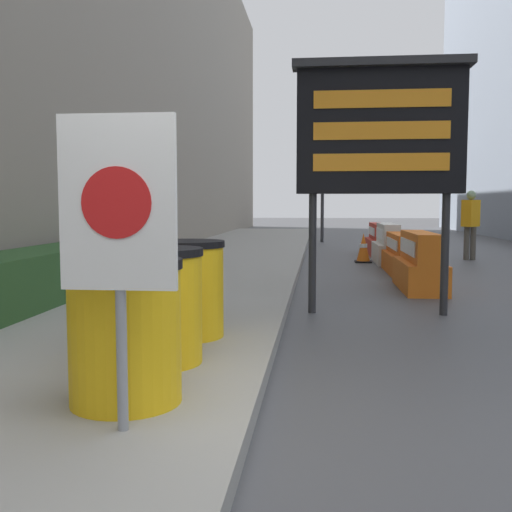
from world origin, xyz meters
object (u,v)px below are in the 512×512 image
object	(u,v)px
barrel_drum_back	(187,288)
traffic_cone_near	(363,248)
message_board	(380,130)
traffic_cone_mid	(392,236)
traffic_light_near_curb	(323,172)
barrel_drum_foreground	(125,331)
warning_sign	(118,221)
barrel_drum_middle	(157,305)
jersey_barrier_orange_near	(420,265)
jersey_barrier_white	(388,246)
jersey_barrier_red_striped	(378,241)
jersey_barrier_orange_far	(400,256)
pedestrian_worker	(471,219)

from	to	relation	value
barrel_drum_back	traffic_cone_near	bearing A→B (deg)	75.72
message_board	traffic_cone_near	bearing A→B (deg)	87.34
traffic_cone_mid	traffic_light_near_curb	size ratio (longest dim) A/B	0.22
barrel_drum_foreground	warning_sign	world-z (taller)	warning_sign
message_board	warning_sign	bearing A→B (deg)	-111.73
barrel_drum_back	traffic_light_near_curb	bearing A→B (deg)	85.36
barrel_drum_middle	traffic_cone_mid	world-z (taller)	barrel_drum_middle
jersey_barrier_orange_near	jersey_barrier_white	size ratio (longest dim) A/B	1.03
traffic_cone_near	jersey_barrier_red_striped	bearing A→B (deg)	76.67
jersey_barrier_red_striped	traffic_light_near_curb	xyz separation A→B (m)	(-1.54, 5.19, 2.21)
jersey_barrier_orange_near	barrel_drum_back	bearing A→B (deg)	-122.86
barrel_drum_back	jersey_barrier_orange_near	bearing A→B (deg)	57.14
jersey_barrier_red_striped	traffic_cone_near	bearing A→B (deg)	-103.33
jersey_barrier_orange_far	jersey_barrier_white	world-z (taller)	jersey_barrier_white
warning_sign	jersey_barrier_orange_far	xyz separation A→B (m)	(2.72, 9.33, -0.96)
jersey_barrier_red_striped	jersey_barrier_white	bearing A→B (deg)	-90.00
barrel_drum_middle	traffic_cone_mid	bearing A→B (deg)	76.61
message_board	jersey_barrier_orange_near	world-z (taller)	message_board
message_board	jersey_barrier_white	size ratio (longest dim) A/B	1.71
message_board	barrel_drum_back	bearing A→B (deg)	-132.36
message_board	jersey_barrier_orange_far	size ratio (longest dim) A/B	1.48
barrel_drum_foreground	traffic_cone_near	xyz separation A→B (m)	(2.28, 11.02, -0.26)
jersey_barrier_red_striped	barrel_drum_back	bearing A→B (deg)	-104.08
jersey_barrier_red_striped	pedestrian_worker	world-z (taller)	pedestrian_worker
warning_sign	message_board	xyz separation A→B (m)	(1.83, 4.58, 1.01)
barrel_drum_foreground	warning_sign	xyz separation A→B (m)	(0.13, -0.48, 0.71)
warning_sign	pedestrian_worker	distance (m)	13.36
jersey_barrier_white	jersey_barrier_red_striped	xyz separation A→B (m)	(0.00, 2.43, -0.03)
jersey_barrier_white	traffic_light_near_curb	xyz separation A→B (m)	(-1.54, 7.62, 2.19)
jersey_barrier_orange_near	message_board	bearing A→B (deg)	-111.40
traffic_cone_near	jersey_barrier_orange_near	bearing A→B (deg)	-82.91
jersey_barrier_red_striped	pedestrian_worker	xyz separation A→B (m)	(2.15, -1.49, 0.65)
jersey_barrier_white	traffic_cone_near	world-z (taller)	jersey_barrier_white
warning_sign	jersey_barrier_orange_far	distance (m)	9.77
jersey_barrier_orange_near	traffic_light_near_curb	xyz separation A→B (m)	(-1.54, 12.25, 2.18)
traffic_cone_mid	message_board	bearing A→B (deg)	-97.64
barrel_drum_back	jersey_barrier_orange_near	world-z (taller)	barrel_drum_back
warning_sign	jersey_barrier_red_striped	distance (m)	14.22
traffic_cone_mid	pedestrian_worker	xyz separation A→B (m)	(1.41, -4.30, 0.65)
message_board	jersey_barrier_orange_near	xyz separation A→B (m)	(0.90, 2.29, -1.91)
jersey_barrier_orange_far	jersey_barrier_red_striped	bearing A→B (deg)	90.00
jersey_barrier_orange_far	traffic_light_near_curb	world-z (taller)	traffic_light_near_curb
barrel_drum_middle	jersey_barrier_red_striped	world-z (taller)	barrel_drum_middle
barrel_drum_back	warning_sign	world-z (taller)	warning_sign
warning_sign	traffic_cone_near	xyz separation A→B (m)	(2.15, 11.50, -0.96)
barrel_drum_back	message_board	distance (m)	3.42
barrel_drum_middle	pedestrian_worker	size ratio (longest dim) A/B	0.52
barrel_drum_back	traffic_cone_mid	world-z (taller)	barrel_drum_back
barrel_drum_middle	jersey_barrier_orange_far	xyz separation A→B (m)	(2.91, 7.90, -0.25)
jersey_barrier_red_striped	pedestrian_worker	size ratio (longest dim) A/B	1.20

